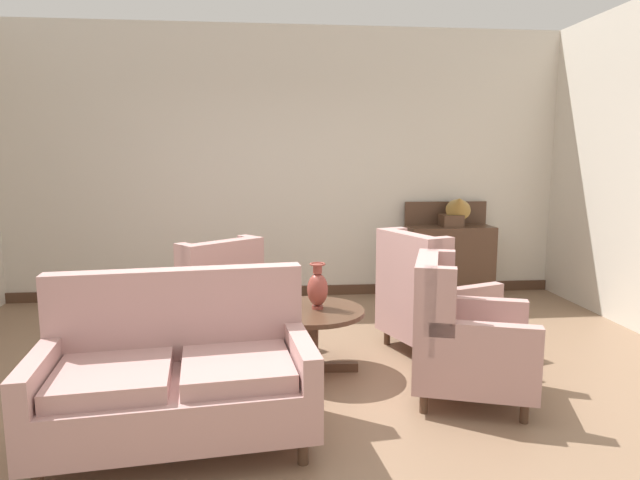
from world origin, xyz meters
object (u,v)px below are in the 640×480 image
Objects in this scene: porcelain_vase at (318,288)px; armchair_near_window at (461,338)px; settee at (177,376)px; coffee_table at (312,322)px; armchair_near_sideboard at (429,301)px; side_table at (410,284)px; sideboard at (449,256)px; armchair_foreground_right at (207,297)px; gramophone at (457,209)px.

armchair_near_window is (0.93, -0.59, -0.23)m from porcelain_vase.
settee is (-0.92, -1.00, -0.26)m from porcelain_vase.
coffee_table is 0.78× the size of armchair_near_sideboard.
armchair_near_window reaches higher than porcelain_vase.
side_table is at bearing 43.95° from coffee_table.
armchair_near_sideboard is at bearing 14.51° from armchair_near_window.
sideboard is at bearing 49.91° from porcelain_vase.
armchair_near_window is at bearing -92.49° from side_table.
settee reaches higher than armchair_foreground_right.
gramophone is at bearing -0.19° from armchair_near_window.
settee is 1.64× the size of armchair_near_window.
gramophone is (0.89, 2.62, 0.64)m from armchair_near_window.
settee is 4.14m from gramophone.
porcelain_vase is at bearing 76.43° from armchair_near_window.
porcelain_vase is 2.77m from sideboard.
settee is 1.81m from armchair_foreground_right.
coffee_table is at bearing 78.40° from armchair_near_window.
sideboard is at bearing -44.46° from armchair_near_sideboard.
porcelain_vase is 1.38m from settee.
armchair_near_window is at bearing -32.17° from porcelain_vase.
settee is at bearing 104.78° from armchair_near_sideboard.
side_table is (1.00, 0.99, -0.22)m from porcelain_vase.
porcelain_vase is at bearing -131.93° from gramophone.
coffee_table is at bearing 42.31° from settee.
settee is at bearing -132.11° from gramophone.
coffee_table is 1.32m from settee.
sideboard is 0.58m from gramophone.
settee is 1.90m from armchair_near_window.
armchair_near_sideboard is (1.05, 0.38, 0.04)m from coffee_table.
armchair_near_window is 1.58m from side_table.
porcelain_vase is at bearing 21.96° from coffee_table.
sideboard is (0.85, 2.70, 0.06)m from armchair_near_window.
settee is at bearing -131.57° from coffee_table.
gramophone reaches higher than armchair_near_window.
sideboard reaches higher than coffee_table.
side_table is at bearing 16.11° from armchair_near_window.
gramophone reaches higher than side_table.
side_table is at bearing 146.28° from armchair_foreground_right.
settee reaches higher than porcelain_vase.
coffee_table is 2.81m from sideboard.
armchair_near_window is 2.84m from gramophone.
armchair_near_sideboard is (1.00, 0.36, -0.22)m from porcelain_vase.
armchair_near_window reaches higher than armchair_foreground_right.
coffee_table is 0.50× the size of settee.
armchair_near_sideboard reaches higher than settee.
sideboard reaches higher than settee.
side_table is at bearing 39.96° from settee.
sideboard is (2.70, 3.12, 0.09)m from settee.
armchair_near_sideboard is at bearing 127.69° from armchair_foreground_right.
porcelain_vase is 0.49× the size of side_table.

